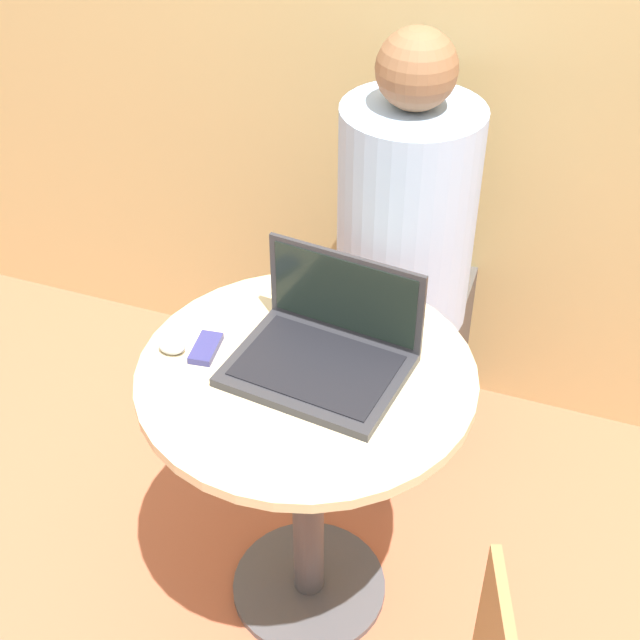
% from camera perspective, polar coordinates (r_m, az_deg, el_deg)
% --- Properties ---
extents(ground_plane, '(12.00, 12.00, 0.00)m').
position_cam_1_polar(ground_plane, '(2.42, -0.70, -16.74)').
color(ground_plane, '#B26042').
extents(round_table, '(0.71, 0.71, 0.75)m').
position_cam_1_polar(round_table, '(1.99, -0.82, -7.60)').
color(round_table, '#4C4C51').
rests_on(round_table, ground_plane).
extents(laptop, '(0.38, 0.31, 0.22)m').
position_cam_1_polar(laptop, '(1.84, 0.28, -1.86)').
color(laptop, '#2D2D33').
rests_on(laptop, round_table).
extents(cell_phone, '(0.06, 0.10, 0.02)m').
position_cam_1_polar(cell_phone, '(1.91, -7.32, -1.80)').
color(cell_phone, navy).
rests_on(cell_phone, round_table).
extents(computer_mouse, '(0.06, 0.04, 0.03)m').
position_cam_1_polar(computer_mouse, '(1.91, -9.46, -1.67)').
color(computer_mouse, '#B2B2B7').
rests_on(computer_mouse, round_table).
extents(person_seated, '(0.36, 0.56, 1.27)m').
position_cam_1_polar(person_seated, '(2.50, 5.55, 2.52)').
color(person_seated, '#4C4742').
rests_on(person_seated, ground_plane).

